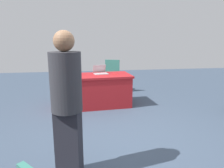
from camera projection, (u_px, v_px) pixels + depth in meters
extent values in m
plane|color=#3D4C60|center=(119.00, 141.00, 3.28)|extent=(14.40, 14.40, 0.00)
cube|color=#AD1E23|center=(95.00, 76.00, 4.86)|extent=(1.73, 0.92, 0.05)
cube|color=#AD1E23|center=(95.00, 91.00, 4.94)|extent=(1.66, 0.88, 0.70)
cylinder|color=#9E9993|center=(109.00, 82.00, 6.57)|extent=(0.03, 0.03, 0.47)
cylinder|color=#9E9993|center=(121.00, 82.00, 6.50)|extent=(0.03, 0.03, 0.47)
cylinder|color=#9E9993|center=(106.00, 84.00, 6.21)|extent=(0.03, 0.03, 0.47)
cylinder|color=#9E9993|center=(119.00, 85.00, 6.14)|extent=(0.03, 0.03, 0.47)
cube|color=#387F70|center=(114.00, 75.00, 6.30)|extent=(0.57, 0.57, 0.06)
cube|color=#387F70|center=(112.00, 67.00, 6.05)|extent=(0.41, 0.18, 0.45)
cube|color=#26262D|center=(69.00, 144.00, 2.38)|extent=(0.32, 0.25, 0.81)
cylinder|color=#333338|center=(66.00, 82.00, 2.22)|extent=(0.43, 0.43, 0.64)
sphere|color=#936B4C|center=(64.00, 41.00, 2.13)|extent=(0.22, 0.22, 0.22)
cube|color=silver|center=(101.00, 74.00, 4.97)|extent=(0.36, 0.28, 0.02)
cube|color=#B7B7BC|center=(99.00, 69.00, 5.08)|extent=(0.32, 0.13, 0.19)
sphere|color=gray|center=(75.00, 73.00, 4.82)|extent=(0.12, 0.12, 0.12)
cube|color=red|center=(115.00, 74.00, 4.92)|extent=(0.13, 0.17, 0.01)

